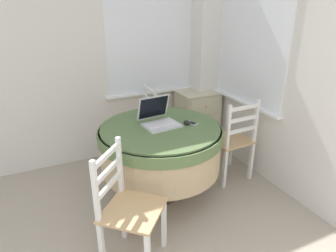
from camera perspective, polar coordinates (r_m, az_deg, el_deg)
The scene contains 9 objects.
corner_room_shell at distance 2.68m, azimuth 6.73°, elevation 10.47°, with size 4.27×5.17×2.55m.
round_dining_table at distance 2.86m, azimuth -1.44°, elevation -3.58°, with size 1.17×1.17×0.76m.
laptop at distance 2.82m, azimuth -1.79°, elevation 1.38°, with size 0.35×0.36×0.26m.
computer_mouse at distance 2.83m, azimuth 3.59°, elevation 0.69°, with size 0.05×0.08×0.04m.
cell_phone at distance 2.85m, azimuth 4.69°, elevation 0.50°, with size 0.09×0.12×0.01m.
dining_chair_near_back_window at distance 3.65m, azimuth -5.19°, elevation 0.29°, with size 0.42×0.43×0.93m.
dining_chair_near_right_window at distance 3.29m, azimuth 12.13°, elevation -2.75°, with size 0.43×0.42×0.93m.
dining_chair_camera_near at distance 2.26m, azimuth -7.76°, elevation -15.33°, with size 0.57×0.58×0.93m.
corner_cabinet at distance 4.01m, azimuth 5.53°, elevation 1.32°, with size 0.51×0.44×0.77m.
Camera 1 is at (-0.21, -0.12, 1.84)m, focal length 32.00 mm.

